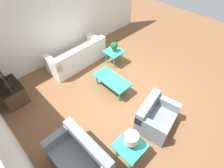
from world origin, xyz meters
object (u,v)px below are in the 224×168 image
Objects in this scene: coffee_table at (112,80)px; tv_stand_chest at (11,92)px; side_table_lamp at (130,147)px; potted_plant at (114,46)px; sofa at (78,57)px; television at (2,77)px; armchair at (155,117)px; side_table_plant at (114,53)px; loveseat at (80,158)px; table_lamp at (131,139)px.

coffee_table is 1.40× the size of tv_stand_chest.
coffee_table is 2.14m from side_table_lamp.
side_table_lamp is 1.68× the size of potted_plant.
sofa is 1.72m from coffee_table.
television is (-0.04, 2.36, 0.60)m from sofa.
armchair reaches higher than tv_stand_chest.
armchair is at bearing 156.91° from side_table_plant.
side_table_plant is 0.69× the size of television.
potted_plant is (0.00, -0.00, 0.27)m from side_table_plant.
potted_plant reaches higher than tv_stand_chest.
potted_plant is at bearing 123.01° from loveseat.
table_lamp is at bearing -161.69° from tv_stand_chest.
potted_plant reaches higher than side_table_plant.
side_table_lamp is at bearing 140.64° from side_table_plant.
side_table_plant is at bearing -39.36° from side_table_lamp.
coffee_table is (-1.72, 0.01, 0.06)m from sofa.
tv_stand_chest is 3.67m from table_lamp.
armchair is 1.19m from table_lamp.
potted_plant is at bearing -39.36° from side_table_lamp.
armchair is 1.93× the size of side_table_plant.
loveseat is at bearing -174.70° from tv_stand_chest.
armchair reaches higher than side_table_lamp.
coffee_table is at bearing -125.73° from tv_stand_chest.
armchair is 1.33× the size of television.
tv_stand_chest is 3.44m from potted_plant.
side_table_plant is at bearing 123.01° from loveseat.
sofa reaches higher than side_table_plant.
side_table_plant is 3.42m from tv_stand_chest.
table_lamp is at bearing -161.62° from television.
television is at bearing 90.00° from tv_stand_chest.
table_lamp is (-2.65, 2.17, 0.06)m from potted_plant.
armchair is 1.10m from side_table_lamp.
sofa is 1.49× the size of loveseat.
potted_plant reaches higher than loveseat.
sofa is 3.59× the size of side_table_lamp.
television is at bearing -175.32° from loveseat.
loveseat is at bearing 123.72° from side_table_plant.
television is at bearing 54.32° from coffee_table.
table_lamp reaches higher than potted_plant.
sofa is 3.73m from table_lamp.
loveseat is at bearing 123.72° from potted_plant.
potted_plant is (0.88, -0.97, 0.34)m from coffee_table.
armchair and loveseat have the same top height.
loveseat is 2.93m from television.
side_table_lamp is 3.44m from potted_plant.
tv_stand_chest is at bearing 54.27° from coffee_table.
side_table_plant is 3.44m from table_lamp.
side_table_plant is 0.27m from potted_plant.
television is at bearing 112.55° from armchair.
potted_plant is (-0.85, -0.96, 0.40)m from sofa.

